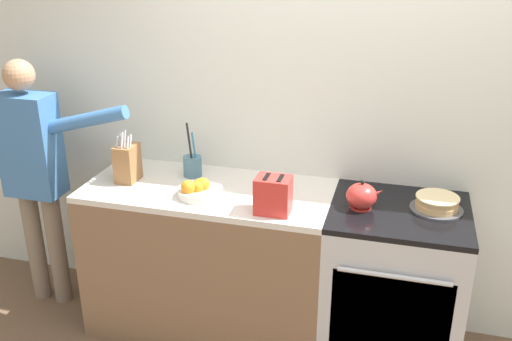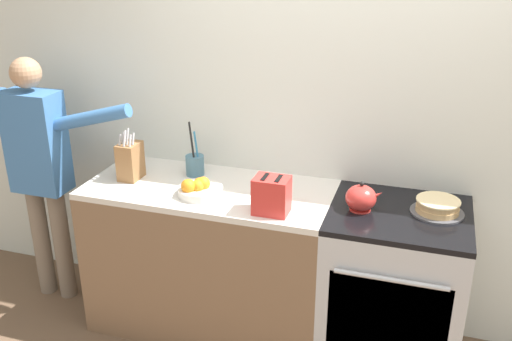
{
  "view_description": "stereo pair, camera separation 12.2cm",
  "coord_description": "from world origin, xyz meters",
  "px_view_note": "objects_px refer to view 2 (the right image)",
  "views": [
    {
      "loc": [
        0.32,
        -2.45,
        2.24
      ],
      "look_at": [
        -0.42,
        0.29,
        1.08
      ],
      "focal_mm": 40.0,
      "sensor_mm": 36.0,
      "label": 1
    },
    {
      "loc": [
        0.44,
        -2.42,
        2.24
      ],
      "look_at": [
        -0.42,
        0.29,
        1.08
      ],
      "focal_mm": 40.0,
      "sensor_mm": 36.0,
      "label": 2
    }
  ],
  "objects_px": {
    "knife_block": "(130,161)",
    "fruit_bowl": "(199,189)",
    "tea_kettle": "(361,198)",
    "utensil_crock": "(195,164)",
    "stove_range": "(392,288)",
    "layer_cake": "(438,207)",
    "toaster": "(272,195)",
    "person_baker": "(41,162)"
  },
  "relations": [
    {
      "from": "layer_cake",
      "to": "person_baker",
      "type": "relative_size",
      "value": 0.17
    },
    {
      "from": "layer_cake",
      "to": "toaster",
      "type": "xyz_separation_m",
      "value": [
        -0.82,
        -0.25,
        0.06
      ]
    },
    {
      "from": "stove_range",
      "to": "utensil_crock",
      "type": "distance_m",
      "value": 1.33
    },
    {
      "from": "knife_block",
      "to": "fruit_bowl",
      "type": "xyz_separation_m",
      "value": [
        0.47,
        -0.1,
        -0.07
      ]
    },
    {
      "from": "person_baker",
      "to": "knife_block",
      "type": "bearing_deg",
      "value": 1.63
    },
    {
      "from": "layer_cake",
      "to": "knife_block",
      "type": "height_order",
      "value": "knife_block"
    },
    {
      "from": "utensil_crock",
      "to": "toaster",
      "type": "height_order",
      "value": "utensil_crock"
    },
    {
      "from": "utensil_crock",
      "to": "person_baker",
      "type": "height_order",
      "value": "person_baker"
    },
    {
      "from": "tea_kettle",
      "to": "fruit_bowl",
      "type": "height_order",
      "value": "tea_kettle"
    },
    {
      "from": "tea_kettle",
      "to": "fruit_bowl",
      "type": "xyz_separation_m",
      "value": [
        -0.87,
        -0.09,
        -0.03
      ]
    },
    {
      "from": "toaster",
      "to": "layer_cake",
      "type": "bearing_deg",
      "value": 17.06
    },
    {
      "from": "stove_range",
      "to": "fruit_bowl",
      "type": "height_order",
      "value": "fruit_bowl"
    },
    {
      "from": "tea_kettle",
      "to": "knife_block",
      "type": "xyz_separation_m",
      "value": [
        -1.35,
        0.01,
        0.05
      ]
    },
    {
      "from": "tea_kettle",
      "to": "toaster",
      "type": "distance_m",
      "value": 0.47
    },
    {
      "from": "knife_block",
      "to": "utensil_crock",
      "type": "relative_size",
      "value": 0.93
    },
    {
      "from": "tea_kettle",
      "to": "person_baker",
      "type": "bearing_deg",
      "value": 179.6
    },
    {
      "from": "stove_range",
      "to": "fruit_bowl",
      "type": "xyz_separation_m",
      "value": [
        -1.07,
        -0.12,
        0.5
      ]
    },
    {
      "from": "person_baker",
      "to": "fruit_bowl",
      "type": "bearing_deg",
      "value": -3.45
    },
    {
      "from": "tea_kettle",
      "to": "utensil_crock",
      "type": "xyz_separation_m",
      "value": [
        -1.01,
        0.18,
        -0.0
      ]
    },
    {
      "from": "fruit_bowl",
      "to": "toaster",
      "type": "distance_m",
      "value": 0.45
    },
    {
      "from": "stove_range",
      "to": "tea_kettle",
      "type": "relative_size",
      "value": 4.73
    },
    {
      "from": "stove_range",
      "to": "toaster",
      "type": "bearing_deg",
      "value": -162.43
    },
    {
      "from": "stove_range",
      "to": "knife_block",
      "type": "xyz_separation_m",
      "value": [
        -1.55,
        -0.02,
        0.58
      ]
    },
    {
      "from": "tea_kettle",
      "to": "utensil_crock",
      "type": "bearing_deg",
      "value": 170.09
    },
    {
      "from": "stove_range",
      "to": "tea_kettle",
      "type": "distance_m",
      "value": 0.57
    },
    {
      "from": "layer_cake",
      "to": "utensil_crock",
      "type": "distance_m",
      "value": 1.39
    },
    {
      "from": "fruit_bowl",
      "to": "person_baker",
      "type": "xyz_separation_m",
      "value": [
        -1.11,
        0.1,
        -0.01
      ]
    },
    {
      "from": "layer_cake",
      "to": "fruit_bowl",
      "type": "distance_m",
      "value": 1.26
    },
    {
      "from": "layer_cake",
      "to": "tea_kettle",
      "type": "bearing_deg",
      "value": -168.15
    },
    {
      "from": "stove_range",
      "to": "utensil_crock",
      "type": "xyz_separation_m",
      "value": [
        -1.21,
        0.15,
        0.53
      ]
    },
    {
      "from": "utensil_crock",
      "to": "fruit_bowl",
      "type": "height_order",
      "value": "utensil_crock"
    },
    {
      "from": "utensil_crock",
      "to": "fruit_bowl",
      "type": "xyz_separation_m",
      "value": [
        0.14,
        -0.26,
        -0.03
      ]
    },
    {
      "from": "stove_range",
      "to": "toaster",
      "type": "relative_size",
      "value": 4.69
    },
    {
      "from": "layer_cake",
      "to": "tea_kettle",
      "type": "height_order",
      "value": "tea_kettle"
    },
    {
      "from": "tea_kettle",
      "to": "utensil_crock",
      "type": "relative_size",
      "value": 0.59
    },
    {
      "from": "knife_block",
      "to": "tea_kettle",
      "type": "bearing_deg",
      "value": -0.54
    },
    {
      "from": "tea_kettle",
      "to": "layer_cake",
      "type": "bearing_deg",
      "value": 11.85
    },
    {
      "from": "knife_block",
      "to": "utensil_crock",
      "type": "bearing_deg",
      "value": 25.94
    },
    {
      "from": "utensil_crock",
      "to": "stove_range",
      "type": "bearing_deg",
      "value": -6.85
    },
    {
      "from": "person_baker",
      "to": "stove_range",
      "type": "bearing_deg",
      "value": 2.2
    },
    {
      "from": "layer_cake",
      "to": "toaster",
      "type": "distance_m",
      "value": 0.86
    },
    {
      "from": "fruit_bowl",
      "to": "knife_block",
      "type": "bearing_deg",
      "value": 168.14
    }
  ]
}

